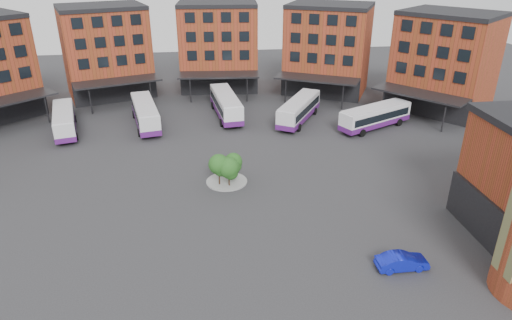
{
  "coord_description": "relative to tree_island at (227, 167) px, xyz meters",
  "views": [
    {
      "loc": [
        -0.26,
        -31.33,
        22.96
      ],
      "look_at": [
        4.75,
        8.67,
        4.0
      ],
      "focal_mm": 32.0,
      "sensor_mm": 36.0,
      "label": 1
    }
  ],
  "objects": [
    {
      "name": "ground",
      "position": [
        -2.04,
        -11.53,
        -2.0
      ],
      "size": [
        160.0,
        160.0,
        0.0
      ],
      "primitive_type": "plane",
      "color": "#28282B",
      "rests_on": "ground"
    },
    {
      "name": "main_building",
      "position": [
        -6.81,
        26.71,
        5.23
      ],
      "size": [
        94.14,
        42.48,
        14.6
      ],
      "color": "maroon",
      "rests_on": "ground"
    },
    {
      "name": "tree_island",
      "position": [
        0.0,
        0.0,
        0.0
      ],
      "size": [
        4.4,
        4.4,
        3.52
      ],
      "color": "gray",
      "rests_on": "ground"
    },
    {
      "name": "bus_b",
      "position": [
        -20.75,
        17.66,
        -0.29
      ],
      "size": [
        5.23,
        11.48,
        3.15
      ],
      "rotation": [
        0.0,
        0.0,
        0.25
      ],
      "color": "silver",
      "rests_on": "ground"
    },
    {
      "name": "bus_c",
      "position": [
        -10.14,
        18.81,
        -0.18
      ],
      "size": [
        5.12,
        12.24,
        3.36
      ],
      "rotation": [
        0.0,
        0.0,
        0.21
      ],
      "color": "silver",
      "rests_on": "ground"
    },
    {
      "name": "bus_d",
      "position": [
        1.28,
        21.21,
        -0.13
      ],
      "size": [
        4.21,
        12.47,
        3.45
      ],
      "rotation": [
        0.0,
        0.0,
        0.12
      ],
      "color": "white",
      "rests_on": "ground"
    },
    {
      "name": "bus_e",
      "position": [
        11.52,
        17.89,
        -0.21
      ],
      "size": [
        8.28,
        11.46,
        3.3
      ],
      "rotation": [
        0.0,
        0.0,
        -0.53
      ],
      "color": "silver",
      "rests_on": "ground"
    },
    {
      "name": "bus_f",
      "position": [
        21.35,
        13.85,
        -0.26
      ],
      "size": [
        11.34,
        7.43,
        3.2
      ],
      "rotation": [
        0.0,
        0.0,
        -1.11
      ],
      "color": "white",
      "rests_on": "ground"
    },
    {
      "name": "blue_car",
      "position": [
        12.58,
        -15.73,
        -1.32
      ],
      "size": [
        4.12,
        1.5,
        1.35
      ],
      "primitive_type": "imported",
      "rotation": [
        0.0,
        0.0,
        1.59
      ],
      "color": "#0D18B3",
      "rests_on": "ground"
    }
  ]
}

